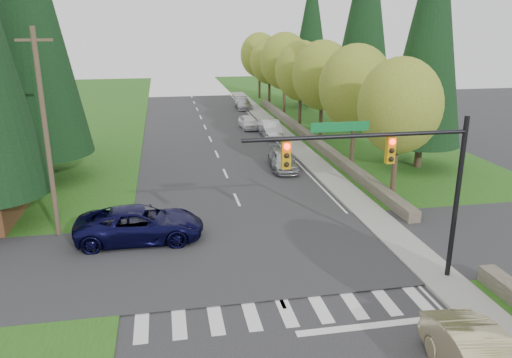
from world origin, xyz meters
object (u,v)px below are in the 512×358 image
object	(u,v)px
parked_car_b	(282,158)
parked_car_e	(243,104)
parked_car_a	(284,161)
parked_car_d	(248,122)
parked_car_c	(270,129)
suv_navy	(140,224)

from	to	relation	value
parked_car_b	parked_car_e	size ratio (longest dim) A/B	1.00
parked_car_e	parked_car_a	bearing A→B (deg)	-91.51
parked_car_a	parked_car_d	size ratio (longest dim) A/B	1.07
parked_car_c	parked_car_e	distance (m)	15.79
suv_navy	parked_car_e	size ratio (longest dim) A/B	1.37
parked_car_d	parked_car_e	bearing A→B (deg)	80.64
parked_car_a	parked_car_d	xyz separation A→B (m)	(0.00, 14.93, -0.05)
suv_navy	parked_car_c	bearing A→B (deg)	-25.88
parked_car_a	parked_car_b	bearing A→B (deg)	86.88
suv_navy	parked_car_a	distance (m)	14.22
suv_navy	parked_car_e	distance (m)	38.77
parked_car_b	parked_car_d	size ratio (longest dim) A/B	1.16
parked_car_e	parked_car_c	bearing A→B (deg)	-88.51
suv_navy	parked_car_d	world-z (taller)	suv_navy
parked_car_b	parked_car_d	xyz separation A→B (m)	(-0.10, 14.00, 0.01)
parked_car_c	parked_car_a	bearing A→B (deg)	-96.24
parked_car_c	parked_car_d	xyz separation A→B (m)	(-1.40, 4.00, -0.09)
suv_navy	parked_car_c	size ratio (longest dim) A/B	1.34
parked_car_a	parked_car_d	world-z (taller)	parked_car_a
parked_car_c	parked_car_d	bearing A→B (deg)	110.32
parked_car_a	parked_car_e	bearing A→B (deg)	89.97
suv_navy	parked_car_d	distance (m)	27.16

